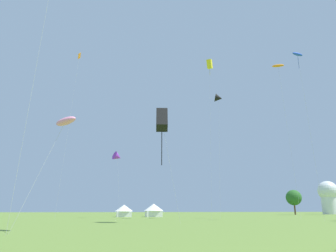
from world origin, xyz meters
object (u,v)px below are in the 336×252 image
object	(u,v)px
kite_yellow_box	(210,65)
tree_distant_left	(294,198)
kite_orange_diamond	(78,64)
kite_black_box	(162,120)
kite_purple_delta	(118,157)
festival_tent_left	(154,210)
kite_black_delta	(219,98)
kite_orange_parafoil	(278,66)
observatory_dome	(328,196)
kite_pink_parafoil	(66,121)
kite_blue_parafoil	(298,55)
festival_tent_center	(124,210)

from	to	relation	value
kite_yellow_box	tree_distant_left	size ratio (longest dim) A/B	3.84
kite_yellow_box	kite_orange_diamond	world-z (taller)	kite_orange_diamond
kite_black_box	tree_distant_left	bearing A→B (deg)	46.33
kite_orange_diamond	kite_purple_delta	world-z (taller)	kite_orange_diamond
festival_tent_left	kite_yellow_box	bearing A→B (deg)	-67.91
kite_black_delta	kite_orange_parafoil	size ratio (longest dim) A/B	0.79
festival_tent_left	tree_distant_left	distance (m)	49.50
kite_black_delta	tree_distant_left	xyz separation A→B (m)	(35.97, 36.61, -16.09)
kite_orange_diamond	tree_distant_left	distance (m)	72.51
kite_black_box	kite_purple_delta	bearing A→B (deg)	100.79
kite_black_box	kite_orange_diamond	bearing A→B (deg)	120.43
kite_yellow_box	observatory_dome	bearing A→B (deg)	39.25
kite_pink_parafoil	kite_blue_parafoil	distance (m)	39.41
kite_blue_parafoil	tree_distant_left	distance (m)	58.09
kite_pink_parafoil	kite_purple_delta	distance (m)	37.17
kite_orange_parafoil	festival_tent_center	world-z (taller)	kite_orange_parafoil
kite_black_delta	observatory_dome	distance (m)	70.56
observatory_dome	festival_tent_center	bearing A→B (deg)	-158.59
kite_pink_parafoil	tree_distant_left	xyz separation A→B (m)	(58.33, 63.74, -2.95)
kite_yellow_box	kite_black_box	world-z (taller)	kite_yellow_box
kite_black_delta	kite_pink_parafoil	distance (m)	37.53
kite_orange_diamond	tree_distant_left	world-z (taller)	kite_orange_diamond
observatory_dome	tree_distant_left	distance (m)	18.73
kite_blue_parafoil	kite_purple_delta	bearing A→B (deg)	142.52
kite_black_delta	kite_purple_delta	world-z (taller)	kite_black_delta
kite_black_delta	kite_yellow_box	world-z (taller)	kite_yellow_box
kite_orange_diamond	observatory_dome	distance (m)	90.06
kite_purple_delta	festival_tent_left	bearing A→B (deg)	41.58
kite_purple_delta	festival_tent_center	size ratio (longest dim) A/B	3.26
kite_pink_parafoil	observatory_dome	xyz separation A→B (m)	(75.60, 70.91, -1.90)
kite_black_delta	kite_blue_parafoil	size ratio (longest dim) A/B	0.86
kite_pink_parafoil	festival_tent_left	world-z (taller)	kite_pink_parafoil
kite_black_box	kite_yellow_box	bearing A→B (deg)	50.47
festival_tent_center	festival_tent_left	xyz separation A→B (m)	(6.24, 0.00, 0.13)
kite_blue_parafoil	tree_distant_left	bearing A→B (deg)	60.71
kite_black_box	kite_blue_parafoil	size ratio (longest dim) A/B	0.54
kite_pink_parafoil	kite_orange_parafoil	world-z (taller)	kite_orange_parafoil
kite_pink_parafoil	kite_blue_parafoil	size ratio (longest dim) A/B	0.33
kite_pink_parafoil	kite_black_box	xyz separation A→B (m)	(9.49, 12.57, 4.19)
kite_blue_parafoil	kite_black_box	bearing A→B (deg)	-170.78
kite_orange_parafoil	kite_yellow_box	size ratio (longest dim) A/B	1.00
kite_blue_parafoil	tree_distant_left	size ratio (longest dim) A/B	3.50
kite_black_delta	festival_tent_left	bearing A→B (deg)	118.86
festival_tent_left	festival_tent_center	bearing A→B (deg)	180.00
kite_orange_diamond	observatory_dome	world-z (taller)	kite_orange_diamond
kite_blue_parafoil	festival_tent_left	xyz separation A→B (m)	(-18.57, 27.79, -23.45)
tree_distant_left	kite_black_box	bearing A→B (deg)	-133.67
kite_orange_parafoil	kite_yellow_box	distance (m)	13.16
tree_distant_left	festival_tent_left	bearing A→B (deg)	-156.38
kite_black_box	observatory_dome	bearing A→B (deg)	41.43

